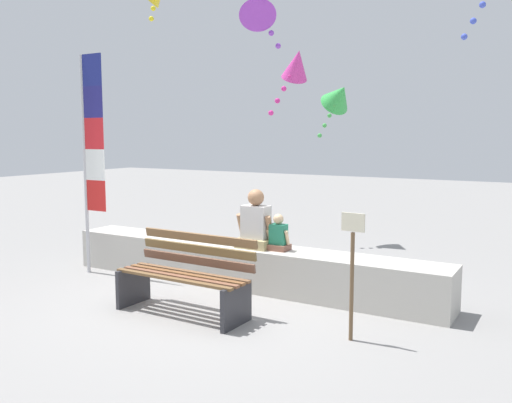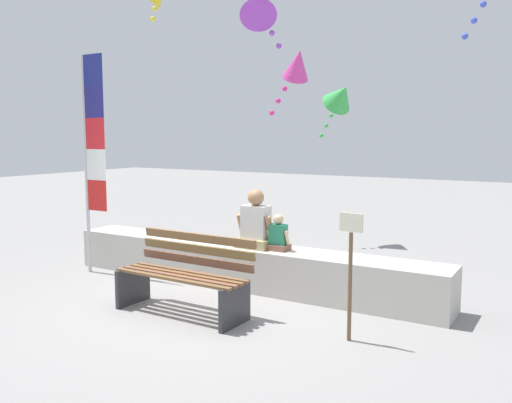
{
  "view_description": "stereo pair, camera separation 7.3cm",
  "coord_description": "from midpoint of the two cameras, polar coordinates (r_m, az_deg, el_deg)",
  "views": [
    {
      "loc": [
        3.76,
        -5.31,
        2.02
      ],
      "look_at": [
        0.19,
        0.82,
        1.15
      ],
      "focal_mm": 38.49,
      "sensor_mm": 36.0,
      "label": 1
    },
    {
      "loc": [
        3.82,
        -5.27,
        2.02
      ],
      "look_at": [
        0.19,
        0.82,
        1.15
      ],
      "focal_mm": 38.49,
      "sensor_mm": 36.0,
      "label": 2
    }
  ],
  "objects": [
    {
      "name": "park_bench",
      "position": [
        6.33,
        -7.04,
        -7.77
      ],
      "size": [
        1.61,
        0.65,
        0.88
      ],
      "color": "brown",
      "rests_on": "ground"
    },
    {
      "name": "person_adult",
      "position": [
        7.15,
        0.27,
        -2.44
      ],
      "size": [
        0.5,
        0.37,
        0.77
      ],
      "color": "tan",
      "rests_on": "seawall_ledge"
    },
    {
      "name": "ground_plane",
      "position": [
        6.82,
        -4.65,
        -10.3
      ],
      "size": [
        40.0,
        40.0,
        0.0
      ],
      "primitive_type": "plane",
      "color": "gray"
    },
    {
      "name": "kite_magenta",
      "position": [
        8.46,
        4.55,
        13.93
      ],
      "size": [
        0.68,
        0.68,
        1.05
      ],
      "color": "#DB3D9E"
    },
    {
      "name": "seawall_ledge",
      "position": [
        7.4,
        -0.97,
        -6.66
      ],
      "size": [
        5.45,
        0.62,
        0.55
      ],
      "primitive_type": "cube",
      "color": "#B9B5AC",
      "rests_on": "ground"
    },
    {
      "name": "flag_banner",
      "position": [
        8.22,
        -16.47,
        5.55
      ],
      "size": [
        0.41,
        0.05,
        3.14
      ],
      "color": "#B7B7BC",
      "rests_on": "ground"
    },
    {
      "name": "sign_post",
      "position": [
        5.45,
        10.16,
        -6.59
      ],
      "size": [
        0.24,
        0.04,
        1.27
      ],
      "color": "brown",
      "rests_on": "ground"
    },
    {
      "name": "kite_purple",
      "position": [
        8.31,
        0.5,
        19.53
      ],
      "size": [
        0.8,
        0.85,
        0.92
      ],
      "color": "purple"
    },
    {
      "name": "person_child",
      "position": [
        7.01,
        2.62,
        -3.61
      ],
      "size": [
        0.3,
        0.22,
        0.47
      ],
      "color": "brown",
      "rests_on": "seawall_ledge"
    },
    {
      "name": "kite_green",
      "position": [
        10.28,
        9.01,
        10.77
      ],
      "size": [
        0.87,
        0.84,
        1.11
      ],
      "color": "green"
    }
  ]
}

